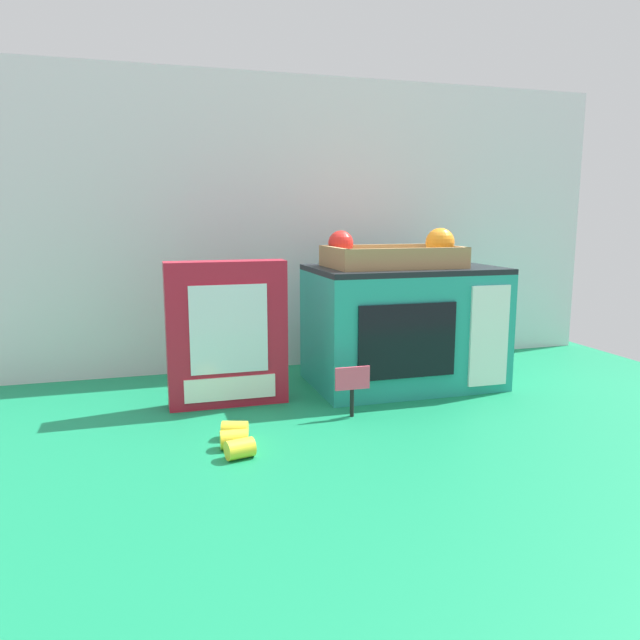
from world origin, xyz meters
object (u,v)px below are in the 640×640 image
(food_groups_crate, at_px, (393,256))
(price_sign, at_px, (352,384))
(cookie_set_box, at_px, (227,334))
(toy_microwave, at_px, (403,326))
(loose_toy_banana, at_px, (236,439))

(food_groups_crate, distance_m, price_sign, 0.34)
(food_groups_crate, relative_size, cookie_set_box, 0.97)
(toy_microwave, relative_size, price_sign, 4.18)
(toy_microwave, bearing_deg, food_groups_crate, -179.75)
(cookie_set_box, height_order, price_sign, cookie_set_box)
(toy_microwave, xyz_separation_m, loose_toy_banana, (-0.43, -0.29, -0.12))
(toy_microwave, xyz_separation_m, price_sign, (-0.19, -0.19, -0.07))
(loose_toy_banana, bearing_deg, food_groups_crate, 35.62)
(loose_toy_banana, bearing_deg, toy_microwave, 33.92)
(toy_microwave, relative_size, food_groups_crate, 1.45)
(toy_microwave, xyz_separation_m, cookie_set_box, (-0.41, -0.04, 0.01))
(cookie_set_box, xyz_separation_m, price_sign, (0.22, -0.15, -0.08))
(food_groups_crate, bearing_deg, price_sign, -130.42)
(toy_microwave, bearing_deg, price_sign, -134.69)
(food_groups_crate, bearing_deg, loose_toy_banana, -144.38)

